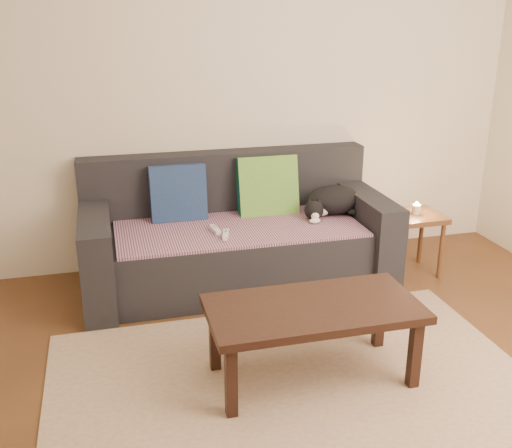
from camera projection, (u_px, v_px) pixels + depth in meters
name	position (u px, v px, depth m)	size (l,w,h in m)	color
ground	(308.00, 413.00, 2.89)	(4.50, 4.50, 0.00)	brown
back_wall	(221.00, 89.00, 4.27)	(4.50, 0.04, 2.60)	beige
sofa	(236.00, 239.00, 4.22)	(2.10, 0.94, 0.87)	#232328
throw_blanket	(239.00, 228.00, 4.09)	(1.66, 0.74, 0.02)	#3C2445
cushion_navy	(178.00, 193.00, 4.18)	(0.39, 0.10, 0.39)	navy
cushion_green	(267.00, 187.00, 4.33)	(0.44, 0.11, 0.44)	#0B4639
cat	(332.00, 201.00, 4.31)	(0.48, 0.35, 0.21)	black
wii_remote_a	(226.00, 235.00, 3.90)	(0.15, 0.04, 0.03)	white
wii_remote_b	(215.00, 230.00, 3.98)	(0.15, 0.04, 0.03)	white
side_table	(415.00, 224.00, 4.33)	(0.36, 0.36, 0.45)	brown
candle	(416.00, 209.00, 4.29)	(0.06, 0.06, 0.09)	beige
rug	(299.00, 394.00, 3.03)	(2.50, 1.80, 0.01)	tan
coffee_table	(313.00, 315.00, 3.04)	(1.08, 0.54, 0.43)	black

